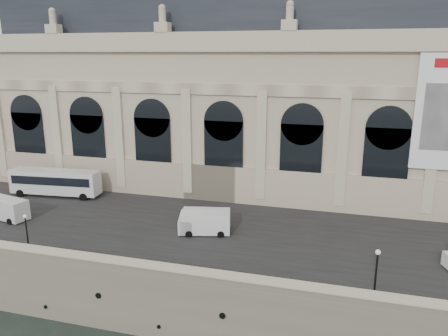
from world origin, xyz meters
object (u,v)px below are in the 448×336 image
Objects in this scene: van_c at (203,220)px; lamp_left at (27,232)px; van_a at (5,208)px; bus_left at (55,182)px; van_b at (202,223)px; lamp_right at (376,274)px.

lamp_left is at bearing -148.45° from van_c.
lamp_left is at bearing -37.65° from van_a.
bus_left reaches higher than van_a.
van_a is 24.44m from van_b.
bus_left is 24.55m from van_c.
van_a is 42.57m from lamp_right.
lamp_right is at bearing -20.69° from bus_left.
van_c is at bearing 101.46° from van_b.
lamp_left is (-15.76, -8.63, 0.63)m from van_b.
lamp_right is at bearing -8.87° from van_a.
bus_left is 2.15× the size of van_b.
van_a reaches higher than van_c.
van_b reaches higher than van_c.
lamp_right is (33.46, 0.07, 0.20)m from lamp_left.
bus_left is 17.77m from lamp_left.
bus_left is 2.11× the size of van_a.
van_b is at bearing 154.19° from lamp_right.
van_b is at bearing 4.69° from van_a.
van_a is at bearing 171.13° from lamp_right.
van_b is 17.98m from lamp_left.
bus_left reaches higher than van_c.
lamp_right reaches higher than bus_left.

